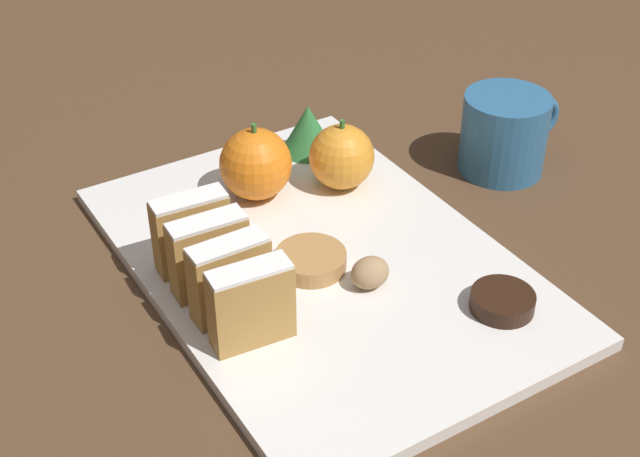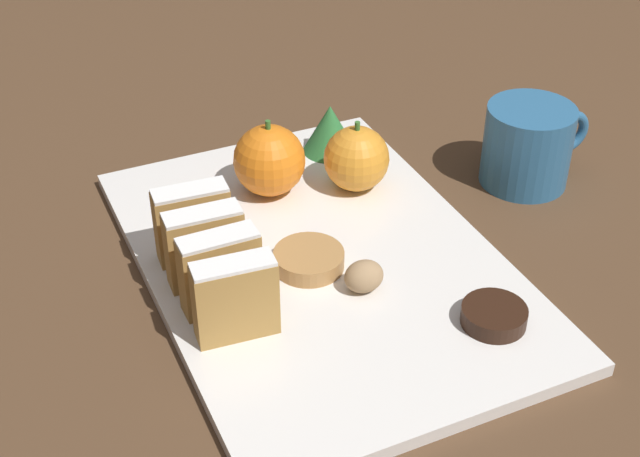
# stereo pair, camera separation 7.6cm
# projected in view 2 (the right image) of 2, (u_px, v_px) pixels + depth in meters

# --- Properties ---
(ground_plane) EXTENTS (6.00, 6.00, 0.00)m
(ground_plane) POSITION_uv_depth(u_px,v_px,m) (320.00, 267.00, 0.78)
(ground_plane) COLOR #513823
(serving_platter) EXTENTS (0.29, 0.43, 0.01)m
(serving_platter) POSITION_uv_depth(u_px,v_px,m) (320.00, 262.00, 0.78)
(serving_platter) COLOR white
(serving_platter) RESTS_ON ground_plane
(stollen_slice_front) EXTENTS (0.07, 0.03, 0.07)m
(stollen_slice_front) POSITION_uv_depth(u_px,v_px,m) (235.00, 299.00, 0.68)
(stollen_slice_front) COLOR #B28442
(stollen_slice_front) RESTS_ON serving_platter
(stollen_slice_second) EXTENTS (0.06, 0.02, 0.07)m
(stollen_slice_second) POSITION_uv_depth(u_px,v_px,m) (220.00, 272.00, 0.70)
(stollen_slice_second) COLOR #B28442
(stollen_slice_second) RESTS_ON serving_platter
(stollen_slice_third) EXTENTS (0.07, 0.03, 0.07)m
(stollen_slice_third) POSITION_uv_depth(u_px,v_px,m) (205.00, 247.00, 0.73)
(stollen_slice_third) COLOR #B28442
(stollen_slice_third) RESTS_ON serving_platter
(stollen_slice_fourth) EXTENTS (0.07, 0.03, 0.07)m
(stollen_slice_fourth) POSITION_uv_depth(u_px,v_px,m) (193.00, 223.00, 0.76)
(stollen_slice_fourth) COLOR #B28442
(stollen_slice_fourth) RESTS_ON serving_platter
(orange_near) EXTENTS (0.06, 0.06, 0.07)m
(orange_near) POSITION_uv_depth(u_px,v_px,m) (356.00, 159.00, 0.85)
(orange_near) COLOR orange
(orange_near) RESTS_ON serving_platter
(orange_far) EXTENTS (0.07, 0.07, 0.08)m
(orange_far) POSITION_uv_depth(u_px,v_px,m) (269.00, 160.00, 0.84)
(orange_far) COLOR orange
(orange_far) RESTS_ON serving_platter
(walnut) EXTENTS (0.03, 0.03, 0.03)m
(walnut) POSITION_uv_depth(u_px,v_px,m) (364.00, 276.00, 0.73)
(walnut) COLOR tan
(walnut) RESTS_ON serving_platter
(chocolate_cookie) EXTENTS (0.05, 0.05, 0.01)m
(chocolate_cookie) POSITION_uv_depth(u_px,v_px,m) (494.00, 316.00, 0.70)
(chocolate_cookie) COLOR black
(chocolate_cookie) RESTS_ON serving_platter
(gingerbread_cookie) EXTENTS (0.06, 0.06, 0.01)m
(gingerbread_cookie) POSITION_uv_depth(u_px,v_px,m) (309.00, 260.00, 0.76)
(gingerbread_cookie) COLOR #B27F47
(gingerbread_cookie) RESTS_ON serving_platter
(evergreen_sprig) EXTENTS (0.06, 0.06, 0.05)m
(evergreen_sprig) POSITION_uv_depth(u_px,v_px,m) (330.00, 128.00, 0.91)
(evergreen_sprig) COLOR #2D7538
(evergreen_sprig) RESTS_ON serving_platter
(coffee_mug) EXTENTS (0.12, 0.09, 0.08)m
(coffee_mug) POSITION_uv_depth(u_px,v_px,m) (529.00, 145.00, 0.88)
(coffee_mug) COLOR #2D6693
(coffee_mug) RESTS_ON ground_plane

